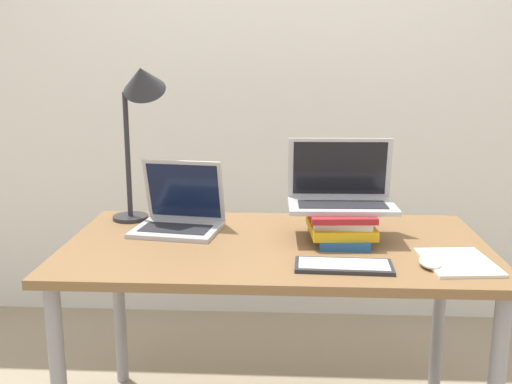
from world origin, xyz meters
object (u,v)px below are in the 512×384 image
object	(u,v)px
book_stack	(341,224)
laptop_on_books	(341,193)
laptop_left	(179,216)
mouse	(430,262)
wireless_keyboard	(344,266)
notepad	(458,262)
desk_lamp	(140,98)

from	to	relation	value
book_stack	laptop_on_books	world-z (taller)	laptop_on_books
laptop_left	book_stack	distance (m)	0.60
laptop_on_books	mouse	xyz separation A→B (m)	(0.25, -0.31, -0.14)
book_stack	mouse	bearing A→B (deg)	-46.34
wireless_keyboard	mouse	distance (m)	0.27
wireless_keyboard	notepad	size ratio (longest dim) A/B	1.09
book_stack	wireless_keyboard	distance (m)	0.29
book_stack	wireless_keyboard	bearing A→B (deg)	-92.88
book_stack	laptop_on_books	distance (m)	0.11
desk_lamp	mouse	bearing A→B (deg)	-24.65
book_stack	laptop_on_books	bearing A→B (deg)	88.74
laptop_left	desk_lamp	size ratio (longest dim) A/B	0.53
mouse	notepad	size ratio (longest dim) A/B	0.39
book_stack	desk_lamp	xyz separation A→B (m)	(-0.74, 0.19, 0.42)
book_stack	notepad	size ratio (longest dim) A/B	1.06
laptop_left	wireless_keyboard	distance (m)	0.69
laptop_left	desk_lamp	bearing A→B (deg)	147.71
laptop_left	desk_lamp	world-z (taller)	desk_lamp
mouse	desk_lamp	xyz separation A→B (m)	(-0.99, 0.46, 0.46)
desk_lamp	laptop_on_books	bearing A→B (deg)	-10.95
notepad	laptop_left	bearing A→B (deg)	160.64
wireless_keyboard	notepad	distance (m)	0.36
wireless_keyboard	notepad	xyz separation A→B (m)	(0.36, 0.06, -0.00)
wireless_keyboard	laptop_on_books	bearing A→B (deg)	87.35
mouse	desk_lamp	bearing A→B (deg)	155.35
book_stack	desk_lamp	distance (m)	0.88
wireless_keyboard	book_stack	bearing A→B (deg)	87.12
laptop_on_books	desk_lamp	bearing A→B (deg)	169.05
notepad	wireless_keyboard	bearing A→B (deg)	-171.14
laptop_left	mouse	size ratio (longest dim) A/B	3.17
mouse	notepad	world-z (taller)	mouse
wireless_keyboard	desk_lamp	bearing A→B (deg)	146.54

